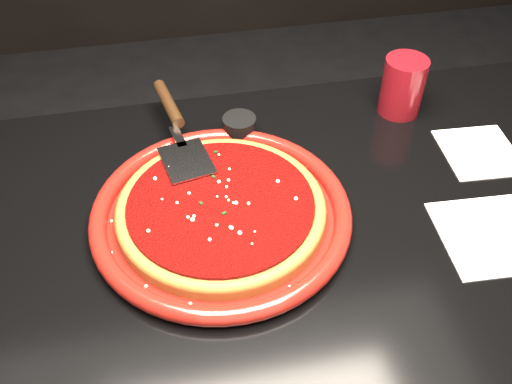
{
  "coord_description": "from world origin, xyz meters",
  "views": [
    {
      "loc": [
        -0.14,
        -0.53,
        1.39
      ],
      "look_at": [
        -0.02,
        0.1,
        0.77
      ],
      "focal_mm": 40.0,
      "sensor_mm": 36.0,
      "label": 1
    }
  ],
  "objects_px": {
    "pizza_server": "(178,128)",
    "ramekin": "(239,129)",
    "plate": "(221,213)",
    "table": "(275,371)",
    "cup": "(403,86)"
  },
  "relations": [
    {
      "from": "ramekin",
      "to": "table",
      "type": "bearing_deg",
      "value": -86.48
    },
    {
      "from": "plate",
      "to": "table",
      "type": "bearing_deg",
      "value": -41.25
    },
    {
      "from": "plate",
      "to": "ramekin",
      "type": "xyz_separation_m",
      "value": [
        0.06,
        0.19,
        0.01
      ]
    },
    {
      "from": "pizza_server",
      "to": "cup",
      "type": "distance_m",
      "value": 0.42
    },
    {
      "from": "cup",
      "to": "table",
      "type": "bearing_deg",
      "value": -135.93
    },
    {
      "from": "pizza_server",
      "to": "ramekin",
      "type": "bearing_deg",
      "value": -5.75
    },
    {
      "from": "table",
      "to": "plate",
      "type": "bearing_deg",
      "value": 138.75
    },
    {
      "from": "table",
      "to": "pizza_server",
      "type": "relative_size",
      "value": 3.84
    },
    {
      "from": "table",
      "to": "pizza_server",
      "type": "height_order",
      "value": "pizza_server"
    },
    {
      "from": "table",
      "to": "ramekin",
      "type": "distance_m",
      "value": 0.47
    },
    {
      "from": "table",
      "to": "cup",
      "type": "height_order",
      "value": "cup"
    },
    {
      "from": "ramekin",
      "to": "plate",
      "type": "bearing_deg",
      "value": -108.16
    },
    {
      "from": "plate",
      "to": "ramekin",
      "type": "height_order",
      "value": "ramekin"
    },
    {
      "from": "cup",
      "to": "ramekin",
      "type": "height_order",
      "value": "cup"
    },
    {
      "from": "table",
      "to": "ramekin",
      "type": "relative_size",
      "value": 20.34
    }
  ]
}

